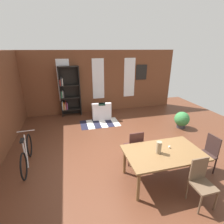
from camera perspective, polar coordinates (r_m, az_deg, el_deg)
ground_plane at (r=4.92m, az=5.02°, el=-15.81°), size 10.79×10.79×0.00m
back_wall_brick at (r=8.18m, az=-4.71°, el=10.04°), size 7.61×0.12×2.86m
window_pane_0 at (r=7.96m, az=-15.79°, el=10.10°), size 0.55×0.02×1.86m
window_pane_1 at (r=8.09m, az=-4.64°, el=10.95°), size 0.55×0.02×1.86m
window_pane_2 at (r=8.49m, az=5.84°, el=11.37°), size 0.55×0.02×1.86m
dining_table at (r=4.10m, az=16.86°, el=-13.61°), size 1.73×1.05×0.75m
vase_on_table at (r=3.92m, az=15.42°, el=-11.38°), size 0.12×0.12×0.28m
tealight_candle_0 at (r=4.23m, az=18.65°, el=-11.08°), size 0.04×0.04×0.05m
dining_chair_near_right at (r=3.94m, az=27.70°, el=-19.75°), size 0.40×0.40×0.95m
dining_chair_far_left at (r=4.58m, az=7.52°, el=-11.23°), size 0.40×0.40×0.95m
dining_chair_head_right at (r=4.89m, az=29.45°, el=-11.79°), size 0.42×0.42×0.95m
bookshelf_tall at (r=7.88m, az=-14.30°, el=6.50°), size 0.89×0.33×2.21m
armchair_white at (r=7.56m, az=-3.63°, el=0.14°), size 0.87×0.87×0.75m
bicycle_second at (r=5.08m, az=-26.72°, el=-12.49°), size 0.44×1.63×0.87m
potted_plant_by_shelf at (r=7.09m, az=22.37°, el=-2.32°), size 0.56×0.56×0.65m
striped_rug at (r=7.07m, az=-4.11°, el=-3.77°), size 1.58×0.94×0.01m
framed_picture at (r=8.69m, az=9.83°, el=13.02°), size 0.56×0.03×0.72m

